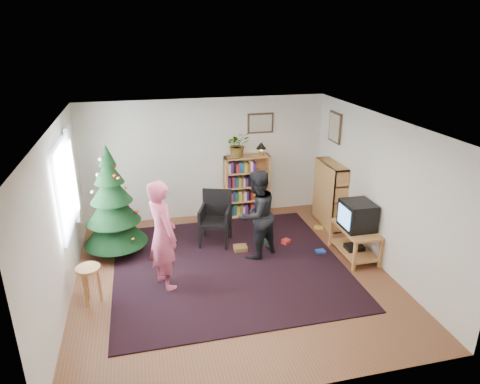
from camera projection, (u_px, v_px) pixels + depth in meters
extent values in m
plane|color=brown|center=(233.00, 275.00, 7.01)|extent=(5.00, 5.00, 0.00)
plane|color=white|center=(232.00, 124.00, 6.12)|extent=(5.00, 5.00, 0.00)
cube|color=silver|center=(206.00, 159.00, 8.84)|extent=(5.00, 0.02, 2.50)
cube|color=silver|center=(286.00, 297.00, 4.29)|extent=(5.00, 0.02, 2.50)
cube|color=silver|center=(59.00, 220.00, 6.02)|extent=(0.02, 5.00, 2.50)
cube|color=silver|center=(379.00, 191.00, 7.11)|extent=(0.02, 5.00, 2.50)
cube|color=black|center=(229.00, 265.00, 7.28)|extent=(3.80, 3.60, 0.02)
cube|color=silver|center=(65.00, 189.00, 6.48)|extent=(0.04, 1.20, 1.40)
cube|color=white|center=(73.00, 174.00, 7.13)|extent=(0.06, 0.35, 1.60)
cube|color=#4C3319|center=(260.00, 123.00, 8.81)|extent=(0.55, 0.03, 0.42)
cube|color=beige|center=(260.00, 123.00, 8.81)|extent=(0.47, 0.01, 0.34)
cube|color=#4C3319|center=(335.00, 127.00, 8.44)|extent=(0.03, 0.50, 0.60)
cube|color=beige|center=(335.00, 127.00, 8.44)|extent=(0.01, 0.42, 0.52)
cylinder|color=#3F2816|center=(117.00, 247.00, 7.67)|extent=(0.11, 0.11, 0.21)
cone|color=black|center=(115.00, 226.00, 7.52)|extent=(1.11, 1.11, 0.62)
cone|color=black|center=(112.00, 206.00, 7.38)|extent=(0.93, 0.93, 0.55)
cone|color=black|center=(110.00, 188.00, 7.26)|extent=(0.71, 0.71, 0.49)
cone|color=black|center=(108.00, 171.00, 7.15)|extent=(0.50, 0.50, 0.43)
cone|color=black|center=(106.00, 155.00, 7.05)|extent=(0.29, 0.29, 0.36)
cube|color=#C18045|center=(247.00, 186.00, 9.09)|extent=(0.95, 0.30, 1.30)
cube|color=#C18045|center=(247.00, 157.00, 8.86)|extent=(0.95, 0.30, 0.03)
cube|color=#C18045|center=(330.00, 194.00, 8.62)|extent=(0.30, 0.95, 1.30)
cube|color=#C18045|center=(332.00, 164.00, 8.39)|extent=(0.30, 0.95, 0.03)
cube|color=#C18045|center=(356.00, 229.00, 7.40)|extent=(0.53, 0.96, 0.04)
cube|color=#C18045|center=(355.00, 257.00, 7.03)|extent=(0.05, 0.05, 0.51)
cube|color=#C18045|center=(380.00, 254.00, 7.14)|extent=(0.05, 0.05, 0.51)
cube|color=#C18045|center=(331.00, 233.00, 7.85)|extent=(0.05, 0.05, 0.51)
cube|color=#C18045|center=(355.00, 231.00, 7.96)|extent=(0.05, 0.05, 0.51)
cube|color=#C18045|center=(354.00, 250.00, 7.54)|extent=(0.49, 0.92, 0.03)
cube|color=black|center=(354.00, 247.00, 7.52)|extent=(0.30, 0.25, 0.08)
cube|color=black|center=(358.00, 215.00, 7.30)|extent=(0.50, 0.55, 0.48)
cube|color=#5DABFF|center=(344.00, 217.00, 7.25)|extent=(0.01, 0.43, 0.34)
cube|color=black|center=(215.00, 222.00, 7.87)|extent=(0.70, 0.70, 0.05)
cube|color=black|center=(213.00, 203.00, 7.99)|extent=(0.53, 0.24, 0.55)
cube|color=black|center=(205.00, 240.00, 7.68)|extent=(0.06, 0.06, 0.45)
cube|color=black|center=(231.00, 237.00, 7.78)|extent=(0.06, 0.06, 0.45)
cube|color=black|center=(201.00, 229.00, 8.12)|extent=(0.06, 0.06, 0.45)
cube|color=black|center=(226.00, 226.00, 8.22)|extent=(0.06, 0.06, 0.45)
cylinder|color=#C18045|center=(88.00, 268.00, 6.11)|extent=(0.35, 0.35, 0.04)
cylinder|color=#C18045|center=(99.00, 285.00, 6.24)|extent=(0.04, 0.04, 0.55)
cylinder|color=#C18045|center=(86.00, 282.00, 6.30)|extent=(0.04, 0.04, 0.55)
cylinder|color=#C18045|center=(85.00, 291.00, 6.10)|extent=(0.04, 0.04, 0.55)
imported|color=#D05372|center=(162.00, 235.00, 6.42)|extent=(0.65, 0.75, 1.75)
imported|color=black|center=(257.00, 215.00, 7.32)|extent=(0.97, 0.91, 1.59)
imported|color=gray|center=(238.00, 145.00, 8.72)|extent=(0.52, 0.47, 0.52)
cylinder|color=#A57F33|center=(261.00, 153.00, 8.90)|extent=(0.09, 0.09, 0.09)
sphere|color=#FFD88C|center=(261.00, 149.00, 8.87)|extent=(0.09, 0.09, 0.09)
cone|color=black|center=(261.00, 145.00, 8.84)|extent=(0.21, 0.21, 0.14)
cube|color=#A51E19|center=(286.00, 242.00, 7.99)|extent=(0.20, 0.20, 0.08)
cube|color=navy|center=(320.00, 252.00, 7.65)|extent=(0.20, 0.20, 0.08)
cube|color=#1E592D|center=(263.00, 240.00, 8.09)|extent=(0.20, 0.20, 0.08)
cube|color=gold|center=(319.00, 227.00, 8.61)|extent=(0.20, 0.20, 0.08)
cube|color=brown|center=(240.00, 249.00, 7.75)|extent=(0.20, 0.20, 0.08)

